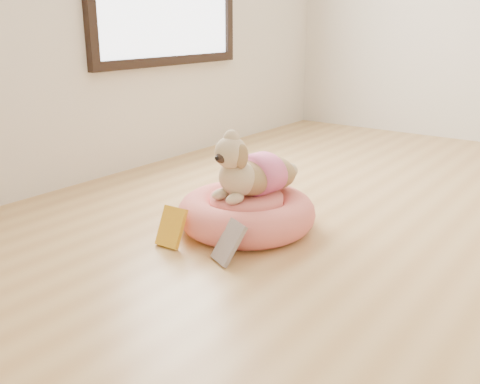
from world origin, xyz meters
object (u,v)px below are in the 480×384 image
Objects in this scene: book_yellow at (171,227)px; book_white at (229,242)px; dog at (251,160)px; pet_bed at (246,213)px.

book_white is at bearing 0.41° from book_yellow.
dog is 2.52× the size of book_yellow.
book_white is (0.30, 0.02, -0.00)m from book_yellow.
dog reaches higher than pet_bed.
pet_bed is 0.25m from dog.
book_yellow reaches higher than book_white.
dog reaches higher than book_yellow.
dog is at bearing 71.08° from pet_bed.
pet_bed is 1.44× the size of dog.
book_white is at bearing -65.39° from pet_bed.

